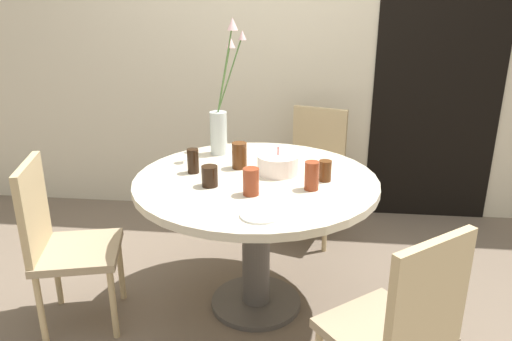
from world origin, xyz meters
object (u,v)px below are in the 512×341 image
object	(u,v)px
drink_glass_4	(239,155)
drink_glass_5	(325,171)
chair_far_back	(401,325)
drink_glass_3	(312,176)
flower_vase	(221,116)
chair_near_front	(314,167)
chair_right_flank	(60,237)
birthday_cake	(278,164)
drink_glass_2	(251,182)
drink_glass_0	(210,176)
drink_glass_1	(193,161)
side_plate	(260,215)

from	to	relation	value
drink_glass_4	drink_glass_5	distance (m)	0.47
chair_far_back	drink_glass_3	bearing A→B (deg)	-101.07
flower_vase	chair_near_front	bearing A→B (deg)	46.29
chair_right_flank	birthday_cake	size ratio (longest dim) A/B	4.17
drink_glass_2	drink_glass_3	distance (m)	0.29
chair_right_flank	drink_glass_3	world-z (taller)	drink_glass_3
flower_vase	drink_glass_0	xyz separation A→B (m)	(0.03, -0.50, -0.17)
drink_glass_1	drink_glass_4	bearing A→B (deg)	23.05
birthday_cake	drink_glass_4	world-z (taller)	birthday_cake
chair_far_back	drink_glass_2	world-z (taller)	chair_far_back
chair_near_front	side_plate	bearing A→B (deg)	-81.85
chair_near_front	side_plate	world-z (taller)	chair_near_front
chair_far_back	side_plate	world-z (taller)	chair_far_back
drink_glass_0	drink_glass_1	distance (m)	0.21
side_plate	chair_far_back	bearing A→B (deg)	-30.30
drink_glass_1	birthday_cake	bearing A→B (deg)	5.08
birthday_cake	drink_glass_2	distance (m)	0.32
chair_near_front	drink_glass_1	bearing A→B (deg)	-107.46
drink_glass_0	drink_glass_3	distance (m)	0.49
birthday_cake	drink_glass_3	distance (m)	0.27
drink_glass_3	drink_glass_2	bearing A→B (deg)	-161.28
drink_glass_0	drink_glass_4	world-z (taller)	drink_glass_4
chair_far_back	birthday_cake	world-z (taller)	birthday_cake
chair_far_back	drink_glass_0	xyz separation A→B (m)	(-0.83, 0.64, 0.31)
flower_vase	drink_glass_2	xyz separation A→B (m)	(0.24, -0.59, -0.16)
side_plate	drink_glass_4	world-z (taller)	drink_glass_4
drink_glass_1	drink_glass_2	distance (m)	0.42
drink_glass_1	drink_glass_4	distance (m)	0.25
chair_right_flank	side_plate	xyz separation A→B (m)	(1.02, -0.20, 0.26)
birthday_cake	drink_glass_1	xyz separation A→B (m)	(-0.44, -0.04, 0.02)
chair_near_front	drink_glass_0	xyz separation A→B (m)	(-0.51, -1.07, 0.31)
chair_near_front	drink_glass_4	xyz separation A→B (m)	(-0.40, -0.80, 0.33)
chair_near_front	drink_glass_3	size ratio (longest dim) A/B	6.43
chair_right_flank	chair_far_back	size ratio (longest dim) A/B	1.00
drink_glass_4	drink_glass_2	bearing A→B (deg)	-73.79
flower_vase	drink_glass_4	bearing A→B (deg)	-59.90
drink_glass_3	drink_glass_5	world-z (taller)	drink_glass_3
chair_right_flank	side_plate	world-z (taller)	chair_right_flank
chair_far_back	drink_glass_4	bearing A→B (deg)	-90.35
birthday_cake	flower_vase	world-z (taller)	flower_vase
birthday_cake	drink_glass_1	world-z (taller)	birthday_cake
side_plate	chair_right_flank	bearing A→B (deg)	169.14
birthday_cake	flower_vase	xyz separation A→B (m)	(-0.34, 0.29, 0.17)
chair_right_flank	flower_vase	bearing A→B (deg)	-63.58
birthday_cake	drink_glass_1	bearing A→B (deg)	-174.92
chair_far_back	chair_near_front	bearing A→B (deg)	-118.34
drink_glass_4	chair_far_back	bearing A→B (deg)	-51.47
birthday_cake	drink_glass_3	world-z (taller)	birthday_cake
flower_vase	drink_glass_0	size ratio (longest dim) A/B	7.49
drink_glass_1	drink_glass_4	world-z (taller)	drink_glass_4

